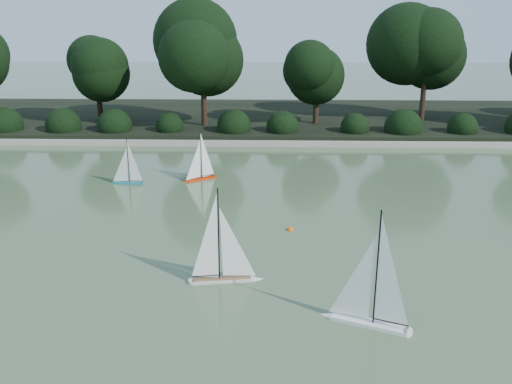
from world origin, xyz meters
TOP-DOWN VIEW (x-y plane):
  - ground at (0.00, 0.00)m, footprint 80.00×80.00m
  - pond_coping at (0.00, 9.00)m, footprint 40.00×0.35m
  - far_bank at (0.00, 13.00)m, footprint 40.00×8.00m
  - tree_line at (1.23, 11.44)m, footprint 26.31×3.93m
  - shrub_hedge at (0.00, 9.90)m, footprint 29.10×1.10m
  - sailboat_white_a at (0.70, -2.03)m, footprint 1.29×0.70m
  - sailboat_white_b at (-1.30, -0.75)m, footprint 1.25×0.36m
  - sailboat_orange at (-2.50, 5.02)m, footprint 0.88×0.68m
  - sailboat_teal at (-4.32, 4.65)m, footprint 0.93×0.20m
  - race_buoy at (-0.21, 1.55)m, footprint 0.15×0.15m

SIDE VIEW (x-z plane):
  - ground at x=0.00m, z-range 0.00..0.00m
  - race_buoy at x=-0.21m, z-range -0.07..0.07m
  - pond_coping at x=0.00m, z-range 0.00..0.18m
  - far_bank at x=0.00m, z-range 0.00..0.30m
  - sailboat_teal at x=-4.32m, z-range -0.43..0.83m
  - sailboat_orange at x=-2.50m, z-range -0.47..0.90m
  - sailboat_white_b at x=-1.30m, z-range -0.59..1.12m
  - sailboat_white_a at x=0.70m, z-range -0.63..1.20m
  - shrub_hedge at x=0.00m, z-range -0.10..1.00m
  - tree_line at x=1.23m, z-range 0.45..4.83m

